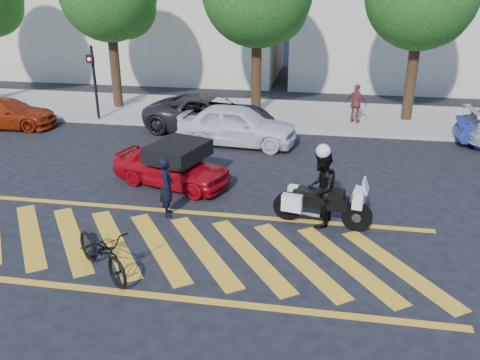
% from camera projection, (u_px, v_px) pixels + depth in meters
% --- Properties ---
extents(ground, '(90.00, 90.00, 0.00)m').
position_uv_depth(ground, '(183.00, 249.00, 11.91)').
color(ground, black).
rests_on(ground, ground).
extents(sidewalk, '(60.00, 5.00, 0.15)m').
position_uv_depth(sidewalk, '(256.00, 114.00, 22.80)').
color(sidewalk, '#9E998E').
rests_on(sidewalk, ground).
extents(crosswalk, '(12.33, 4.00, 0.01)m').
position_uv_depth(crosswalk, '(182.00, 248.00, 11.92)').
color(crosswalk, gold).
rests_on(crosswalk, ground).
extents(signal_pole, '(0.28, 0.43, 3.20)m').
position_uv_depth(signal_pole, '(94.00, 77.00, 21.06)').
color(signal_pole, black).
rests_on(signal_pole, ground).
extents(officer_bike, '(0.55, 0.68, 1.62)m').
position_uv_depth(officer_bike, '(167.00, 187.00, 13.26)').
color(officer_bike, black).
rests_on(officer_bike, ground).
extents(bicycle, '(2.08, 1.91, 1.11)m').
position_uv_depth(bicycle, '(102.00, 251.00, 10.74)').
color(bicycle, black).
rests_on(bicycle, ground).
extents(police_motorcycle, '(2.52, 0.99, 1.12)m').
position_uv_depth(police_motorcycle, '(321.00, 203.00, 12.82)').
color(police_motorcycle, black).
rests_on(police_motorcycle, ground).
extents(officer_moto, '(0.92, 1.10, 2.00)m').
position_uv_depth(officer_moto, '(321.00, 189.00, 12.67)').
color(officer_moto, black).
rests_on(officer_moto, ground).
extents(red_convertible, '(3.91, 2.50, 1.24)m').
position_uv_depth(red_convertible, '(172.00, 166.00, 15.22)').
color(red_convertible, '#AA0710').
rests_on(red_convertible, ground).
extents(parked_left, '(4.16, 1.89, 1.18)m').
position_uv_depth(parked_left, '(6.00, 113.00, 20.91)').
color(parked_left, maroon).
rests_on(parked_left, ground).
extents(parked_mid_left, '(5.46, 3.07, 1.44)m').
position_uv_depth(parked_mid_left, '(210.00, 114.00, 20.24)').
color(parked_mid_left, black).
rests_on(parked_mid_left, ground).
extents(parked_mid_right, '(4.55, 2.16, 1.50)m').
position_uv_depth(parked_mid_right, '(237.00, 125.00, 18.74)').
color(parked_mid_right, white).
rests_on(parked_mid_right, ground).
extents(pedestrian_right, '(1.01, 0.80, 1.60)m').
position_uv_depth(pedestrian_right, '(356.00, 104.00, 20.92)').
color(pedestrian_right, brown).
rests_on(pedestrian_right, sidewalk).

